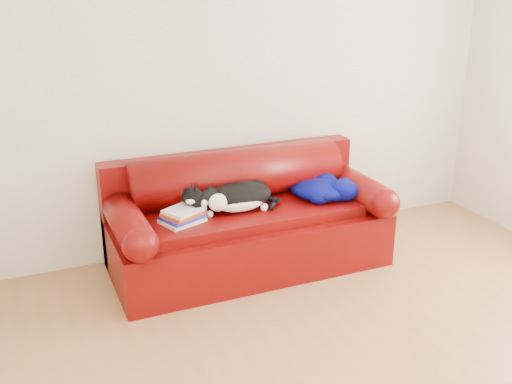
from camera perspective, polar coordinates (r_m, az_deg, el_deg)
ground at (r=3.73m, az=11.14°, el=-16.10°), size 4.50×4.50×0.00m
room_shell at (r=3.15m, az=14.94°, el=10.10°), size 4.52×4.02×2.61m
sofa_base at (r=4.67m, az=-0.70°, el=-4.39°), size 2.10×0.90×0.50m
sofa_back at (r=4.76m, az=-1.83°, el=0.07°), size 2.10×1.01×0.88m
book_stack at (r=4.31m, az=-6.96°, el=-2.23°), size 0.34×0.30×0.10m
cat at (r=4.46m, az=-1.68°, el=-0.52°), size 0.76×0.38×0.27m
blanket at (r=4.76m, az=6.41°, el=0.35°), size 0.56×0.55×0.17m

